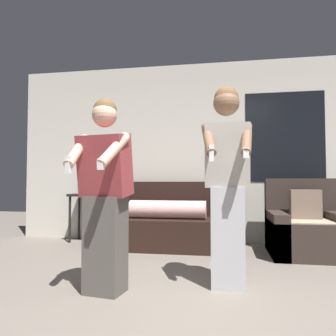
{
  "coord_description": "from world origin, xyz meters",
  "views": [
    {
      "loc": [
        0.26,
        -1.97,
        0.89
      ],
      "look_at": [
        -0.21,
        0.74,
        1.01
      ],
      "focal_mm": 35.0,
      "sensor_mm": 36.0,
      "label": 1
    }
  ],
  "objects_px": {
    "couch": "(170,224)",
    "person_left": "(105,194)",
    "side_table": "(88,202)",
    "armchair": "(306,230)",
    "person_right": "(227,182)"
  },
  "relations": [
    {
      "from": "couch",
      "to": "person_left",
      "type": "height_order",
      "value": "person_left"
    },
    {
      "from": "side_table",
      "to": "person_left",
      "type": "distance_m",
      "value": 2.43
    },
    {
      "from": "armchair",
      "to": "person_right",
      "type": "height_order",
      "value": "person_right"
    },
    {
      "from": "side_table",
      "to": "person_left",
      "type": "xyz_separation_m",
      "value": [
        1.09,
        -2.17,
        0.21
      ]
    },
    {
      "from": "armchair",
      "to": "person_left",
      "type": "xyz_separation_m",
      "value": [
        -1.94,
        -1.74,
        0.49
      ]
    },
    {
      "from": "couch",
      "to": "armchair",
      "type": "bearing_deg",
      "value": -7.09
    },
    {
      "from": "couch",
      "to": "person_left",
      "type": "xyz_separation_m",
      "value": [
        -0.2,
        -1.96,
        0.49
      ]
    },
    {
      "from": "armchair",
      "to": "person_left",
      "type": "distance_m",
      "value": 2.65
    },
    {
      "from": "side_table",
      "to": "person_right",
      "type": "distance_m",
      "value": 2.79
    },
    {
      "from": "armchair",
      "to": "person_left",
      "type": "height_order",
      "value": "person_left"
    },
    {
      "from": "couch",
      "to": "armchair",
      "type": "relative_size",
      "value": 1.99
    },
    {
      "from": "couch",
      "to": "person_left",
      "type": "bearing_deg",
      "value": -95.83
    },
    {
      "from": "person_right",
      "to": "person_left",
      "type": "bearing_deg",
      "value": -161.86
    },
    {
      "from": "armchair",
      "to": "person_right",
      "type": "bearing_deg",
      "value": -124.05
    },
    {
      "from": "side_table",
      "to": "person_left",
      "type": "height_order",
      "value": "person_left"
    }
  ]
}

